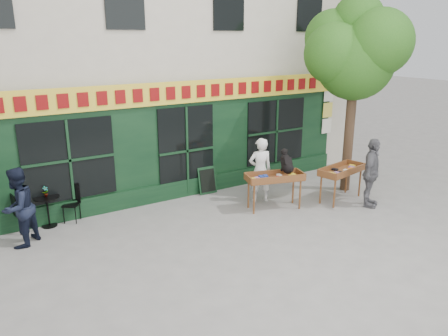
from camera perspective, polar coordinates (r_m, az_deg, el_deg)
The scene contains 14 objects.
ground at distance 10.91m, azimuth 0.92°, elevation -7.22°, with size 80.00×80.00×0.00m, color slate.
building at distance 15.34m, azimuth -11.88°, elevation 18.43°, with size 14.00×7.26×10.00m.
street_tree at distance 13.10m, azimuth 16.80°, elevation 14.64°, with size 3.05×2.90×5.60m.
book_cart_center at distance 11.62m, azimuth 6.64°, elevation -1.47°, with size 1.61×1.01×0.99m.
dog at distance 11.66m, azimuth 8.22°, elevation 0.94°, with size 0.34×0.60×0.60m, color black, non-canonical shape.
woman at distance 12.08m, azimuth 4.74°, elevation -0.28°, with size 0.66×0.43×1.81m, color white.
book_cart_right at distance 12.59m, azimuth 15.13°, elevation -0.51°, with size 1.59×0.90×0.99m.
man_right at distance 12.31m, azimuth 18.66°, elevation -0.63°, with size 1.10×0.46×1.88m, color #5C5B61.
bistro_table at distance 11.36m, azimuth -22.08°, elevation -4.55°, with size 0.60×0.60×0.76m.
bistro_chair_left at distance 11.27m, azimuth -25.26°, elevation -5.03°, with size 0.42×0.42×0.95m.
bistro_chair_right at distance 11.52m, azimuth -19.23°, elevation -3.87°, with size 0.50×0.51×0.95m.
potted_plant at distance 11.24m, azimuth -22.28°, elevation -2.86°, with size 0.14×0.10×0.27m, color gray.
man_left at distance 10.47m, azimuth -25.28°, elevation -4.70°, with size 0.86×0.67×1.78m, color black.
chalkboard at distance 12.80m, azimuth -2.17°, elevation -1.63°, with size 0.57×0.22×0.79m.
Camera 1 is at (-5.44, -8.36, 4.42)m, focal length 35.00 mm.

